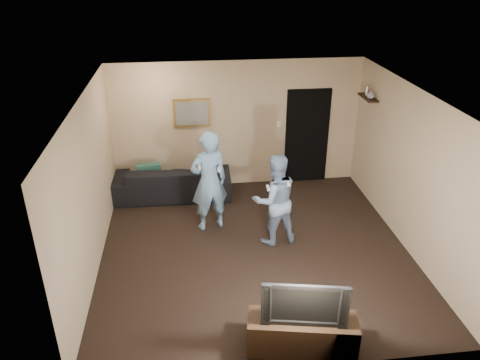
{
  "coord_description": "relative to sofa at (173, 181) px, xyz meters",
  "views": [
    {
      "loc": [
        -1.03,
        -6.39,
        4.45
      ],
      "look_at": [
        -0.21,
        0.3,
        1.15
      ],
      "focal_mm": 35.0,
      "sensor_mm": 36.0,
      "label": 1
    }
  ],
  "objects": [
    {
      "name": "ceiling",
      "position": [
        1.35,
        -2.08,
        2.27
      ],
      "size": [
        5.0,
        5.0,
        0.04
      ],
      "primitive_type": "cube",
      "color": "silver",
      "rests_on": "wall_back"
    },
    {
      "name": "doorway",
      "position": [
        2.8,
        0.39,
        0.67
      ],
      "size": [
        0.9,
        0.06,
        2.0
      ],
      "primitive_type": "cube",
      "color": "black",
      "rests_on": "ground"
    },
    {
      "name": "ground",
      "position": [
        1.35,
        -2.08,
        -0.33
      ],
      "size": [
        5.0,
        5.0,
        0.0
      ],
      "primitive_type": "plane",
      "color": "black",
      "rests_on": "ground"
    },
    {
      "name": "painting_frame",
      "position": [
        0.45,
        0.4,
        1.27
      ],
      "size": [
        0.72,
        0.05,
        0.57
      ],
      "primitive_type": "cube",
      "color": "olive",
      "rests_on": "wall_back"
    },
    {
      "name": "television",
      "position": [
        1.59,
        -4.3,
        0.44
      ],
      "size": [
        1.02,
        0.32,
        0.58
      ],
      "primitive_type": "imported",
      "rotation": [
        0.0,
        0.0,
        -0.19
      ],
      "color": "black",
      "rests_on": "tv_console"
    },
    {
      "name": "painting_canvas",
      "position": [
        0.45,
        0.37,
        1.27
      ],
      "size": [
        0.62,
        0.01,
        0.47
      ],
      "primitive_type": "cube",
      "color": "slate",
      "rests_on": "painting_frame"
    },
    {
      "name": "wii_player_right",
      "position": [
        1.7,
        -1.86,
        0.46
      ],
      "size": [
        0.86,
        0.72,
        1.58
      ],
      "color": "#869FC3",
      "rests_on": "ground"
    },
    {
      "name": "wall_left",
      "position": [
        -1.15,
        -2.08,
        0.97
      ],
      "size": [
        0.04,
        5.0,
        2.6
      ],
      "primitive_type": "cube",
      "color": "tan",
      "rests_on": "ground"
    },
    {
      "name": "wall_right",
      "position": [
        3.85,
        -2.08,
        0.97
      ],
      "size": [
        0.04,
        5.0,
        2.6
      ],
      "primitive_type": "cube",
      "color": "tan",
      "rests_on": "ground"
    },
    {
      "name": "shelf_figurine",
      "position": [
        3.74,
        -0.19,
        1.76
      ],
      "size": [
        0.06,
        0.06,
        0.18
      ],
      "primitive_type": "cylinder",
      "color": "silver",
      "rests_on": "wall_shelf"
    },
    {
      "name": "tv_console",
      "position": [
        1.59,
        -4.3,
        -0.08
      ],
      "size": [
        1.38,
        0.67,
        0.47
      ],
      "primitive_type": "cube",
      "rotation": [
        0.0,
        0.0,
        -0.19
      ],
      "color": "black",
      "rests_on": "ground"
    },
    {
      "name": "wall_back",
      "position": [
        1.35,
        0.42,
        0.97
      ],
      "size": [
        5.0,
        0.04,
        2.6
      ],
      "primitive_type": "cube",
      "color": "tan",
      "rests_on": "ground"
    },
    {
      "name": "wall_shelf",
      "position": [
        3.74,
        -0.28,
        1.66
      ],
      "size": [
        0.2,
        0.6,
        0.03
      ],
      "primitive_type": "cube",
      "color": "black",
      "rests_on": "wall_right"
    },
    {
      "name": "wii_player_left",
      "position": [
        0.66,
        -1.28,
        0.57
      ],
      "size": [
        0.76,
        0.6,
        1.81
      ],
      "color": "#79A7D2",
      "rests_on": "ground"
    },
    {
      "name": "throw_pillow",
      "position": [
        -0.45,
        0.0,
        0.15
      ],
      "size": [
        0.5,
        0.22,
        0.48
      ],
      "primitive_type": "cube",
      "rotation": [
        0.0,
        0.0,
        0.15
      ],
      "color": "#17463B",
      "rests_on": "sofa"
    },
    {
      "name": "light_switch",
      "position": [
        2.2,
        0.4,
        0.97
      ],
      "size": [
        0.08,
        0.02,
        0.12
      ],
      "primitive_type": "cube",
      "color": "silver",
      "rests_on": "wall_back"
    },
    {
      "name": "shelf_vase",
      "position": [
        3.74,
        -0.39,
        1.74
      ],
      "size": [
        0.17,
        0.17,
        0.15
      ],
      "primitive_type": "imported",
      "rotation": [
        0.0,
        0.0,
        0.18
      ],
      "color": "#B1B1B6",
      "rests_on": "wall_shelf"
    },
    {
      "name": "wall_front",
      "position": [
        1.35,
        -4.58,
        0.97
      ],
      "size": [
        5.0,
        0.04,
        2.6
      ],
      "primitive_type": "cube",
      "color": "tan",
      "rests_on": "ground"
    },
    {
      "name": "sofa",
      "position": [
        0.0,
        0.0,
        0.0
      ],
      "size": [
        2.32,
        0.98,
        0.67
      ],
      "primitive_type": "imported",
      "rotation": [
        0.0,
        0.0,
        3.11
      ],
      "color": "black",
      "rests_on": "ground"
    }
  ]
}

